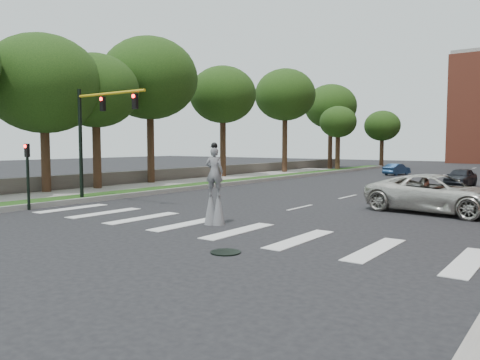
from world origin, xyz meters
TOP-DOWN VIEW (x-y plane):
  - ground_plane at (0.00, 0.00)m, footprint 160.00×160.00m
  - grass_median at (-11.50, 20.00)m, footprint 2.00×60.00m
  - median_curb at (-10.45, 20.00)m, footprint 0.20×60.00m
  - sidewalk_left at (-14.50, 10.00)m, footprint 4.00×60.00m
  - stone_wall at (-17.00, 22.00)m, footprint 0.50×56.00m
  - manhole at (3.00, -2.00)m, footprint 0.90×0.90m
  - traffic_signal at (-9.78, 3.00)m, footprint 5.30×0.23m
  - secondary_signal at (-10.30, -0.50)m, footprint 0.25×0.21m
  - stilt_performer at (-0.32, 1.57)m, footprint 0.83×0.70m
  - suv_crossing at (6.07, 10.13)m, footprint 6.83×3.92m
  - car_near at (4.09, 25.60)m, footprint 1.95×4.23m
  - car_mid at (-3.99, 35.98)m, footprint 1.96×3.75m
  - tree_1 at (-15.51, 7.45)m, footprint 5.89×5.89m
  - tree_2 at (-16.05, 12.94)m, footprint 7.50×7.50m
  - tree_3 at (-15.79, 21.82)m, footprint 6.22×6.22m
  - tree_4 at (-14.74, 31.38)m, footprint 6.56×6.56m
  - tree_5 at (-15.06, 43.49)m, footprint 6.72×6.72m
  - tree_6 at (-11.99, 39.04)m, footprint 4.37×4.37m
  - tree_7 at (-10.99, 51.39)m, footprint 4.92×4.92m
  - tree_8 at (-16.08, 3.98)m, footprint 7.27×7.27m

SIDE VIEW (x-z plane):
  - ground_plane at x=0.00m, z-range 0.00..0.00m
  - manhole at x=3.00m, z-range 0.00..0.04m
  - sidewalk_left at x=-14.50m, z-range 0.00..0.18m
  - grass_median at x=-11.50m, z-range 0.00..0.25m
  - median_curb at x=-10.45m, z-range 0.00..0.28m
  - stone_wall at x=-17.00m, z-range 0.00..1.10m
  - car_mid at x=-3.99m, z-range 0.00..1.18m
  - car_near at x=4.09m, z-range 0.00..1.40m
  - suv_crossing at x=6.07m, z-range 0.00..1.79m
  - stilt_performer at x=-0.32m, z-range -0.27..3.00m
  - secondary_signal at x=-10.30m, z-range 0.33..3.56m
  - traffic_signal at x=-9.78m, z-range 1.05..7.25m
  - tree_7 at x=-10.99m, z-range 1.77..9.60m
  - tree_6 at x=-11.99m, z-range 1.91..9.60m
  - tree_1 at x=-15.51m, z-range 2.12..11.46m
  - tree_8 at x=-16.08m, z-range 1.92..11.97m
  - tree_3 at x=-15.79m, z-range 2.53..12.96m
  - tree_5 at x=-15.06m, z-range 2.56..13.48m
  - tree_2 at x=-16.05m, z-range 2.53..14.04m
  - tree_4 at x=-14.74m, z-range 2.82..14.12m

